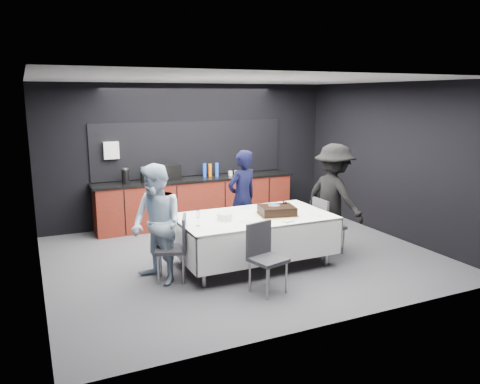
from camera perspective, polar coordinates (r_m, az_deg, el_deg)
name	(u,v)px	position (r m, az deg, el deg)	size (l,w,h in m)	color
ground	(243,256)	(7.66, 0.32, -7.85)	(6.00, 6.00, 0.00)	#47474D
room_shell	(243,142)	(7.26, 0.33, 6.12)	(6.04, 5.04, 2.82)	white
kitchenette	(196,197)	(9.49, -5.44, -0.65)	(4.10, 0.64, 2.05)	#58170D
party_table	(254,224)	(7.13, 1.68, -3.97)	(2.32, 1.32, 0.78)	#99999E
cake_assembly	(277,211)	(7.13, 4.53, -2.27)	(0.64, 0.56, 0.17)	#EDB645
plate_stack	(225,217)	(6.83, -1.90, -3.03)	(0.23, 0.23, 0.10)	white
loose_plate_near	(246,221)	(6.75, 0.74, -3.59)	(0.19, 0.19, 0.01)	white
loose_plate_right_a	(290,208)	(7.60, 6.07, -1.92)	(0.22, 0.22, 0.01)	white
loose_plate_right_b	(315,215)	(7.17, 9.14, -2.83)	(0.20, 0.20, 0.01)	white
loose_plate_far	(246,208)	(7.55, 0.77, -1.94)	(0.20, 0.20, 0.01)	white
fork_pile	(288,221)	(6.77, 5.91, -3.54)	(0.16, 0.10, 0.03)	white
champagne_flute	(198,215)	(6.51, -5.15, -2.81)	(0.06, 0.06, 0.22)	white
chair_left	(177,243)	(6.63, -7.71, -6.23)	(0.54, 0.54, 0.92)	#2C2C31
chair_right	(326,222)	(7.79, 10.39, -3.60)	(0.42, 0.42, 0.92)	#2C2C31
chair_near	(264,252)	(6.23, 2.96, -7.34)	(0.51, 0.51, 0.92)	#2C2C31
person_center	(242,198)	(8.02, 0.28, -0.77)	(0.61, 0.40, 1.66)	black
person_left	(157,224)	(6.51, -10.10, -3.92)	(0.81, 0.63, 1.67)	#AFC4DC
person_right	(334,197)	(7.95, 11.37, -0.65)	(1.16, 0.66, 1.79)	black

